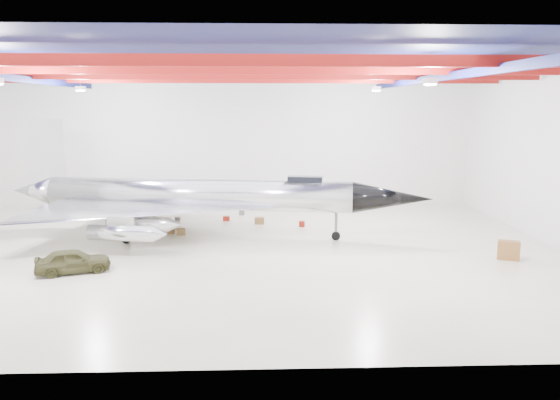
{
  "coord_description": "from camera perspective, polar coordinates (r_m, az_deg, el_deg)",
  "views": [
    {
      "loc": [
        2.02,
        -31.8,
        8.65
      ],
      "look_at": [
        3.26,
        2.0,
        2.69
      ],
      "focal_mm": 35.0,
      "sensor_mm": 36.0,
      "label": 1
    }
  ],
  "objects": [
    {
      "name": "crate_ply",
      "position": [
        37.62,
        -11.29,
        -3.24
      ],
      "size": [
        0.48,
        0.38,
        0.33
      ],
      "primitive_type": "cube",
      "rotation": [
        0.0,
        0.0,
        -0.01
      ],
      "color": "olive",
      "rests_on": "floor"
    },
    {
      "name": "spares_box",
      "position": [
        43.24,
        -4.02,
        -1.3
      ],
      "size": [
        0.52,
        0.52,
        0.39
      ],
      "primitive_type": "cylinder",
      "rotation": [
        0.0,
        0.0,
        -0.22
      ],
      "color": "#59595B",
      "rests_on": "floor"
    },
    {
      "name": "ceiling",
      "position": [
        31.95,
        -5.9,
        14.16
      ],
      "size": [
        40.0,
        40.0,
        0.0
      ],
      "primitive_type": "plane",
      "rotation": [
        3.14,
        0.0,
        0.0
      ],
      "color": "#0A0F38",
      "rests_on": "wall_back"
    },
    {
      "name": "crate_small",
      "position": [
        41.82,
        -10.64,
        -1.93
      ],
      "size": [
        0.39,
        0.32,
        0.26
      ],
      "primitive_type": "cube",
      "rotation": [
        0.0,
        0.0,
        -0.05
      ],
      "color": "#59595B",
      "rests_on": "floor"
    },
    {
      "name": "desk",
      "position": [
        33.39,
        22.77,
        -4.86
      ],
      "size": [
        1.31,
        0.97,
        1.08
      ],
      "primitive_type": "cube",
      "rotation": [
        0.0,
        0.0,
        -0.37
      ],
      "color": "brown",
      "rests_on": "floor"
    },
    {
      "name": "jet_aircraft",
      "position": [
        36.26,
        -8.59,
        0.14
      ],
      "size": [
        28.06,
        18.47,
        7.68
      ],
      "rotation": [
        0.0,
        0.0,
        -0.16
      ],
      "color": "silver",
      "rests_on": "floor"
    },
    {
      "name": "ceiling_structure",
      "position": [
        31.91,
        -5.88,
        12.95
      ],
      "size": [
        39.5,
        29.5,
        1.08
      ],
      "color": "maroon",
      "rests_on": "ceiling"
    },
    {
      "name": "parts_bin",
      "position": [
        39.95,
        -2.17,
        -2.16
      ],
      "size": [
        0.71,
        0.58,
        0.48
      ],
      "primitive_type": "cube",
      "rotation": [
        0.0,
        0.0,
        -0.04
      ],
      "color": "olive",
      "rests_on": "floor"
    },
    {
      "name": "oil_barrel",
      "position": [
        37.24,
        -10.32,
        -3.28
      ],
      "size": [
        0.64,
        0.53,
        0.41
      ],
      "primitive_type": "cube",
      "rotation": [
        0.0,
        0.0,
        0.11
      ],
      "color": "olive",
      "rests_on": "floor"
    },
    {
      "name": "toolbox_red",
      "position": [
        41.19,
        -5.63,
        -1.93
      ],
      "size": [
        0.51,
        0.41,
        0.35
      ],
      "primitive_type": "cube",
      "rotation": [
        0.0,
        0.0,
        0.03
      ],
      "color": "maroon",
      "rests_on": "floor"
    },
    {
      "name": "floor",
      "position": [
        33.01,
        -5.56,
        -5.24
      ],
      "size": [
        40.0,
        40.0,
        0.0
      ],
      "primitive_type": "plane",
      "color": "beige",
      "rests_on": "ground"
    },
    {
      "name": "tool_chest",
      "position": [
        39.06,
        2.29,
        -2.51
      ],
      "size": [
        0.46,
        0.46,
        0.4
      ],
      "primitive_type": "cylinder",
      "rotation": [
        0.0,
        0.0,
        0.03
      ],
      "color": "maroon",
      "rests_on": "floor"
    },
    {
      "name": "jeep",
      "position": [
        30.4,
        -20.83,
        -5.96
      ],
      "size": [
        4.02,
        2.63,
        1.27
      ],
      "primitive_type": "imported",
      "rotation": [
        0.0,
        0.0,
        1.9
      ],
      "color": "#38371C",
      "rests_on": "floor"
    },
    {
      "name": "wall_back",
      "position": [
        46.95,
        -4.59,
        6.11
      ],
      "size": [
        40.0,
        0.0,
        40.0
      ],
      "primitive_type": "plane",
      "rotation": [
        1.57,
        0.0,
        0.0
      ],
      "color": "silver",
      "rests_on": "floor"
    }
  ]
}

